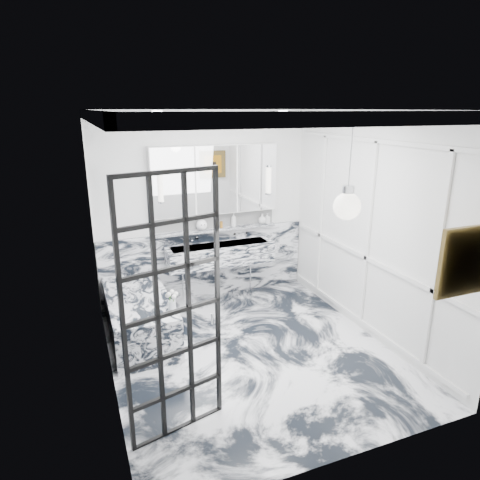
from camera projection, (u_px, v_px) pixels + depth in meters
name	position (u px, v px, depth m)	size (l,w,h in m)	color
floor	(251.00, 352.00, 5.16)	(3.60, 3.60, 0.00)	white
ceiling	(253.00, 110.00, 4.33)	(3.60, 3.60, 0.00)	white
wall_back	(204.00, 208.00, 6.35)	(3.60, 3.60, 0.00)	white
wall_front	(348.00, 309.00, 3.15)	(3.60, 3.60, 0.00)	white
wall_left	(102.00, 259.00, 4.18)	(3.60, 3.60, 0.00)	white
wall_right	(370.00, 227.00, 5.31)	(3.60, 3.60, 0.00)	white
marble_clad_back	(206.00, 264.00, 6.58)	(3.18, 0.05, 1.05)	white
marble_clad_left	(104.00, 265.00, 4.21)	(0.02, 3.56, 2.68)	white
panel_molding	(368.00, 235.00, 5.33)	(0.03, 3.40, 2.30)	white
soap_bottle_a	(234.00, 220.00, 6.48)	(0.08, 0.08, 0.21)	#8C5919
soap_bottle_b	(267.00, 218.00, 6.68)	(0.07, 0.07, 0.16)	#4C4C51
soap_bottle_c	(262.00, 219.00, 6.65)	(0.12, 0.12, 0.16)	silver
face_pot	(202.00, 225.00, 6.31)	(0.17, 0.17, 0.17)	white
amber_bottle	(221.00, 225.00, 6.42)	(0.04, 0.04, 0.10)	#8C5919
flower_vase	(172.00, 305.00, 4.99)	(0.09, 0.09, 0.12)	silver
crittall_door	(174.00, 312.00, 3.59)	(0.88, 0.04, 2.35)	black
artwork	(467.00, 261.00, 3.54)	(0.50, 0.05, 0.50)	gold
pendant_light	(347.00, 206.00, 3.46)	(0.22, 0.22, 0.22)	white
trough_sink	(220.00, 254.00, 6.38)	(1.60, 0.45, 0.30)	silver
ledge	(216.00, 229.00, 6.42)	(1.90, 0.14, 0.04)	silver
subway_tile	(215.00, 220.00, 6.44)	(1.90, 0.03, 0.23)	white
mirror_cabinet	(215.00, 180.00, 6.21)	(1.90, 0.16, 1.00)	white
sconce_left	(160.00, 187.00, 5.85)	(0.07, 0.07, 0.40)	white
sconce_right	(269.00, 180.00, 6.42)	(0.07, 0.07, 0.40)	white
bathtub	(139.00, 316.00, 5.46)	(0.75, 1.65, 0.55)	silver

